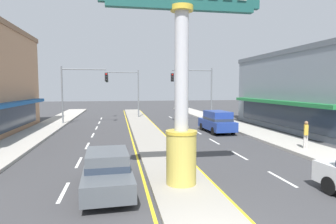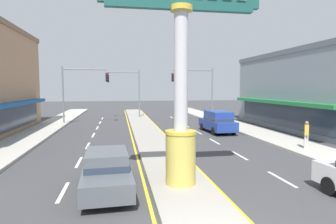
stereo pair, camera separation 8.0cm
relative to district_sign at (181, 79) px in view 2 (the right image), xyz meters
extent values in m
cube|color=gray|center=(0.00, 13.41, -4.22)|extent=(2.44, 52.00, 0.14)
cube|color=#ADA89E|center=(-9.31, 11.41, -4.20)|extent=(2.99, 60.00, 0.18)
cube|color=#ADA89E|center=(9.31, 11.41, -4.20)|extent=(2.99, 60.00, 0.18)
cube|color=silver|center=(-4.52, 0.21, -4.29)|extent=(0.14, 2.20, 0.01)
cube|color=silver|center=(-4.52, 4.61, -4.29)|extent=(0.14, 2.20, 0.01)
cube|color=silver|center=(-4.52, 9.01, -4.29)|extent=(0.14, 2.20, 0.01)
cube|color=silver|center=(-4.52, 13.41, -4.29)|extent=(0.14, 2.20, 0.01)
cube|color=silver|center=(-4.52, 17.81, -4.29)|extent=(0.14, 2.20, 0.01)
cube|color=silver|center=(-4.52, 22.21, -4.29)|extent=(0.14, 2.20, 0.01)
cube|color=silver|center=(-4.52, 26.61, -4.29)|extent=(0.14, 2.20, 0.01)
cube|color=silver|center=(4.52, 0.21, -4.29)|extent=(0.14, 2.20, 0.01)
cube|color=silver|center=(4.52, 4.61, -4.29)|extent=(0.14, 2.20, 0.01)
cube|color=silver|center=(4.52, 9.01, -4.29)|extent=(0.14, 2.20, 0.01)
cube|color=silver|center=(4.52, 13.41, -4.29)|extent=(0.14, 2.20, 0.01)
cube|color=silver|center=(4.52, 17.81, -4.29)|extent=(0.14, 2.20, 0.01)
cube|color=silver|center=(4.52, 22.21, -4.29)|extent=(0.14, 2.20, 0.01)
cube|color=silver|center=(4.52, 26.61, -4.29)|extent=(0.14, 2.20, 0.01)
cube|color=yellow|center=(-1.40, 13.41, -4.29)|extent=(0.12, 52.00, 0.01)
cube|color=yellow|center=(1.40, 13.41, -4.29)|extent=(0.12, 52.00, 0.01)
cylinder|color=gold|center=(0.00, 0.00, -3.15)|extent=(1.19, 1.19, 2.01)
cylinder|color=gold|center=(0.00, 0.00, -2.09)|extent=(1.25, 1.25, 0.12)
cylinder|color=#B7B7BC|center=(0.00, 0.00, 0.30)|extent=(0.54, 0.54, 4.89)
cylinder|color=gold|center=(0.00, 0.00, 2.65)|extent=(0.87, 0.87, 0.20)
cube|color=#194C47|center=(0.00, 0.00, 2.67)|extent=(5.71, 0.29, 0.16)
cube|color=#195193|center=(-10.61, 12.91, -1.64)|extent=(0.90, 17.22, 0.30)
cube|color=#283342|center=(-11.02, 12.91, -2.79)|extent=(0.08, 16.61, 2.00)
cube|color=gray|center=(15.70, 13.11, -0.85)|extent=(7.02, 18.01, 6.88)
cube|color=slate|center=(15.70, 13.11, 2.81)|extent=(7.16, 18.37, 0.45)
cube|color=#1E7038|center=(11.74, 13.11, -1.64)|extent=(0.90, 15.31, 0.30)
cube|color=#283342|center=(12.15, 13.11, -2.79)|extent=(0.08, 14.77, 2.00)
cylinder|color=slate|center=(-8.22, 20.98, -1.19)|extent=(0.16, 0.16, 6.20)
cylinder|color=slate|center=(-5.91, 20.98, 1.61)|extent=(4.62, 0.12, 0.12)
cube|color=black|center=(-3.60, 20.82, 0.80)|extent=(0.32, 0.24, 0.92)
sphere|color=red|center=(-3.60, 20.68, 1.10)|extent=(0.17, 0.17, 0.17)
sphere|color=black|center=(-3.60, 20.68, 0.80)|extent=(0.17, 0.17, 0.17)
sphere|color=black|center=(-3.60, 20.68, 0.50)|extent=(0.17, 0.17, 0.17)
cylinder|color=slate|center=(8.22, 20.72, -1.19)|extent=(0.16, 0.16, 6.20)
cylinder|color=slate|center=(5.91, 20.72, 1.61)|extent=(4.62, 0.12, 0.12)
cube|color=black|center=(3.60, 20.56, 0.80)|extent=(0.32, 0.24, 0.92)
sphere|color=red|center=(3.60, 20.42, 1.10)|extent=(0.17, 0.17, 0.17)
sphere|color=black|center=(3.60, 20.42, 0.80)|extent=(0.17, 0.17, 0.17)
sphere|color=black|center=(3.60, 20.42, 0.50)|extent=(0.17, 0.17, 0.17)
cylinder|color=slate|center=(0.24, 26.41, -1.19)|extent=(0.16, 0.16, 6.20)
cylinder|color=slate|center=(-1.74, 26.41, 1.61)|extent=(3.96, 0.12, 0.12)
cube|color=black|center=(-3.72, 26.25, 0.80)|extent=(0.32, 0.24, 0.92)
sphere|color=black|center=(-3.72, 26.11, 1.10)|extent=(0.17, 0.17, 0.17)
sphere|color=black|center=(-3.72, 26.11, 0.80)|extent=(0.17, 0.17, 0.17)
sphere|color=#19D83F|center=(-3.72, 26.11, 0.50)|extent=(0.17, 0.17, 0.17)
cube|color=navy|center=(6.17, 13.11, -3.59)|extent=(2.11, 4.68, 0.80)
cube|color=navy|center=(6.18, 12.92, -2.79)|extent=(1.80, 2.93, 0.80)
cube|color=#283342|center=(6.18, 12.92, -3.07)|extent=(1.84, 2.96, 0.24)
cylinder|color=black|center=(5.23, 14.49, -3.95)|extent=(0.25, 0.69, 0.68)
cylinder|color=black|center=(6.98, 14.57, -3.95)|extent=(0.25, 0.69, 0.68)
cylinder|color=black|center=(5.36, 11.64, -3.95)|extent=(0.25, 0.69, 0.68)
cylinder|color=black|center=(7.11, 11.72, -3.95)|extent=(0.25, 0.69, 0.68)
cylinder|color=black|center=(5.23, -1.78, -3.95)|extent=(0.25, 0.69, 0.68)
cube|color=#4C5156|center=(-2.87, 0.00, -3.69)|extent=(1.96, 4.38, 0.66)
cube|color=#4C5156|center=(-2.88, 0.17, -3.06)|extent=(1.65, 2.22, 0.60)
cube|color=#283342|center=(-2.88, 0.17, -3.24)|extent=(1.68, 2.24, 0.24)
cylinder|color=black|center=(-2.00, -1.29, -3.98)|extent=(0.25, 0.63, 0.62)
cylinder|color=black|center=(-3.62, -1.37, -3.98)|extent=(0.25, 0.63, 0.62)
cylinder|color=black|center=(-2.12, 1.37, -3.98)|extent=(0.25, 0.63, 0.62)
cylinder|color=black|center=(-3.74, 1.29, -3.98)|extent=(0.25, 0.63, 0.62)
cylinder|color=#B7B2AD|center=(8.95, 4.90, -3.69)|extent=(0.14, 0.14, 0.86)
cylinder|color=#B7B2AD|center=(9.09, 4.90, -3.69)|extent=(0.14, 0.14, 0.86)
cube|color=gold|center=(9.02, 4.90, -2.94)|extent=(0.39, 0.46, 0.64)
sphere|color=#8C6647|center=(9.02, 4.90, -2.51)|extent=(0.22, 0.22, 0.22)
camera|label=1|loc=(-2.46, -10.84, -0.35)|focal=30.57mm
camera|label=2|loc=(-2.38, -10.86, -0.35)|focal=30.57mm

